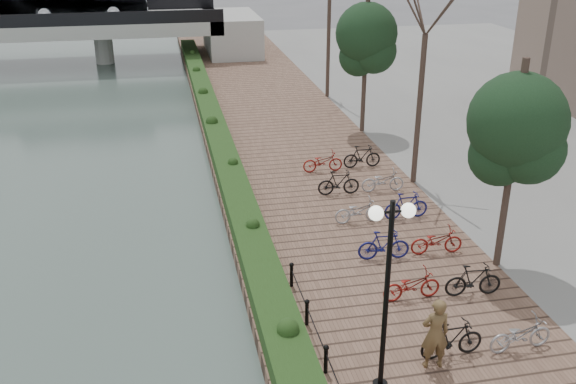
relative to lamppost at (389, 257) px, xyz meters
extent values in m
cube|color=brown|center=(1.48, 13.23, -3.68)|extent=(8.00, 75.00, 0.50)
cube|color=#1E3613|center=(-1.92, 15.73, -3.13)|extent=(1.10, 56.00, 0.60)
cylinder|color=black|center=(-1.12, 0.73, -3.08)|extent=(0.10, 0.10, 0.70)
cylinder|color=black|center=(-1.12, 2.73, -3.08)|extent=(0.10, 0.10, 0.70)
cylinder|color=black|center=(-1.12, 4.73, -3.08)|extent=(0.10, 0.10, 0.70)
cylinder|color=black|center=(0.00, 0.00, -1.06)|extent=(0.12, 0.12, 4.74)
cylinder|color=black|center=(0.00, 0.00, 1.06)|extent=(0.70, 0.06, 0.06)
sphere|color=white|center=(-0.35, 0.00, 1.06)|extent=(0.32, 0.32, 0.32)
sphere|color=white|center=(0.35, 0.00, 1.06)|extent=(0.32, 0.32, 0.32)
imported|color=brown|center=(1.48, 0.45, -2.48)|extent=(0.71, 0.49, 1.89)
imported|color=black|center=(2.08, 0.63, -2.93)|extent=(0.47, 1.66, 1.00)
imported|color=maroon|center=(2.08, 3.23, -2.98)|extent=(0.60, 1.71, 0.90)
imported|color=navy|center=(2.08, 5.83, -2.93)|extent=(0.47, 1.66, 1.00)
imported|color=#9B9CA0|center=(2.08, 8.43, -2.98)|extent=(0.60, 1.71, 0.90)
imported|color=black|center=(2.08, 11.03, -2.93)|extent=(0.47, 1.66, 1.00)
imported|color=maroon|center=(2.08, 13.63, -2.98)|extent=(0.60, 1.72, 0.90)
imported|color=#9B9CA0|center=(3.88, 0.63, -2.98)|extent=(0.60, 1.71, 0.90)
imported|color=black|center=(3.88, 3.23, -2.93)|extent=(0.47, 1.66, 1.00)
imported|color=maroon|center=(3.88, 5.83, -2.98)|extent=(0.60, 1.71, 0.90)
imported|color=navy|center=(3.88, 8.43, -2.93)|extent=(0.47, 1.66, 1.00)
imported|color=#9B9CA0|center=(3.88, 11.03, -2.98)|extent=(0.60, 1.72, 0.90)
imported|color=black|center=(3.88, 13.63, -2.93)|extent=(0.47, 1.66, 1.00)
cylinder|color=#ABABA6|center=(-8.52, 40.73, -2.68)|extent=(1.40, 1.40, 2.50)
camera|label=1|loc=(-4.48, -11.26, 6.63)|focal=40.00mm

